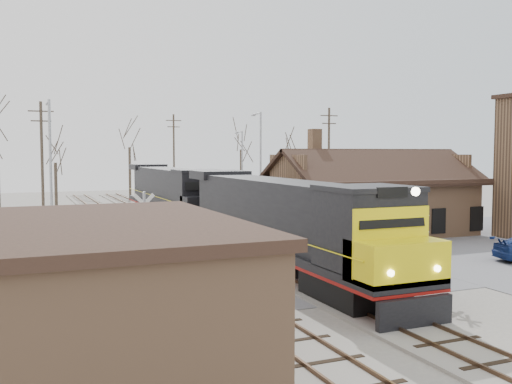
{
  "coord_description": "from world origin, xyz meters",
  "views": [
    {
      "loc": [
        -12.59,
        -24.05,
        6.17
      ],
      "look_at": [
        1.35,
        9.0,
        3.67
      ],
      "focal_mm": 40.0,
      "sensor_mm": 36.0,
      "label": 1
    }
  ],
  "objects": [
    {
      "name": "ground",
      "position": [
        0.0,
        0.0,
        0.0
      ],
      "size": [
        140.0,
        140.0,
        0.0
      ],
      "primitive_type": "plane",
      "color": "gray",
      "rests_on": "ground"
    },
    {
      "name": "road",
      "position": [
        0.0,
        0.0,
        0.01
      ],
      "size": [
        60.0,
        9.0,
        0.03
      ],
      "primitive_type": "cube",
      "color": "slate",
      "rests_on": "ground"
    },
    {
      "name": "track_main",
      "position": [
        0.0,
        15.0,
        0.07
      ],
      "size": [
        3.4,
        90.0,
        0.24
      ],
      "color": "gray",
      "rests_on": "ground"
    },
    {
      "name": "track_siding",
      "position": [
        -4.5,
        15.0,
        0.07
      ],
      "size": [
        3.4,
        90.0,
        0.24
      ],
      "color": "gray",
      "rests_on": "ground"
    },
    {
      "name": "depot",
      "position": [
        11.99,
        12.0,
        2.41
      ],
      "size": [
        15.2,
        9.31,
        7.9
      ],
      "color": "#A17553",
      "rests_on": "ground"
    },
    {
      "name": "commercial_building",
      "position": [
        -13.0,
        -8.0,
        2.16
      ],
      "size": [
        12.4,
        10.4,
        4.3
      ],
      "color": "#A17553",
      "rests_on": "ground"
    },
    {
      "name": "locomotive_lead",
      "position": [
        0.0,
        2.04,
        2.59
      ],
      "size": [
        3.31,
        22.18,
        4.93
      ],
      "color": "black",
      "rests_on": "ground"
    },
    {
      "name": "locomotive_trailing",
      "position": [
        0.0,
        24.5,
        2.59
      ],
      "size": [
        3.31,
        22.18,
        4.67
      ],
      "color": "black",
      "rests_on": "ground"
    },
    {
      "name": "crossbuck_near",
      "position": [
        3.43,
        -4.52,
        1.73
      ],
      "size": [
        0.98,
        0.47,
        3.62
      ],
      "rotation": [
        0.0,
        0.0,
        0.4
      ],
      "color": "#A5A8AD",
      "rests_on": "ground"
    },
    {
      "name": "crossbuck_far",
      "position": [
        -6.7,
        4.38,
        1.96
      ],
      "size": [
        1.2,
        0.31,
        4.2
      ],
      "rotation": [
        0.0,
        0.0,
        3.09
      ],
      "color": "#A5A8AD",
      "rests_on": "ground"
    },
    {
      "name": "streetlight_a",
      "position": [
        -10.5,
        15.71,
        5.35
      ],
      "size": [
        0.25,
        2.04,
        9.61
      ],
      "color": "#A5A8AD",
      "rests_on": "ground"
    },
    {
      "name": "streetlight_b",
      "position": [
        7.36,
        22.34,
        5.39
      ],
      "size": [
        0.25,
        2.04,
        9.7
      ],
      "color": "#A5A8AD",
      "rests_on": "ground"
    },
    {
      "name": "streetlight_c",
      "position": [
        10.13,
        33.86,
        4.78
      ],
      "size": [
        0.25,
        2.04,
        8.49
      ],
      "color": "#A5A8AD",
      "rests_on": "ground"
    },
    {
      "name": "utility_pole_a",
      "position": [
        -10.58,
        26.17,
        5.4
      ],
      "size": [
        2.0,
        0.24,
        10.33
      ],
      "color": "#382D23",
      "rests_on": "ground"
    },
    {
      "name": "utility_pole_b",
      "position": [
        5.97,
        46.85,
        5.72
      ],
      "size": [
        2.0,
        0.24,
        10.98
      ],
      "color": "#382D23",
      "rests_on": "ground"
    },
    {
      "name": "utility_pole_c",
      "position": [
        17.2,
        27.26,
        5.59
      ],
      "size": [
        2.0,
        0.24,
        10.72
      ],
      "color": "#382D23",
      "rests_on": "ground"
    },
    {
      "name": "tree_b",
      "position": [
        -8.88,
        37.39,
        5.94
      ],
      "size": [
        3.41,
        3.41,
        8.36
      ],
      "color": "#382D23",
      "rests_on": "ground"
    },
    {
      "name": "tree_c",
      "position": [
        0.61,
        48.09,
        7.91
      ],
      "size": [
        4.53,
        4.53,
        11.11
      ],
      "color": "#382D23",
      "rests_on": "ground"
    },
    {
      "name": "tree_d",
      "position": [
        14.37,
        44.9,
        7.6
      ],
      "size": [
        4.36,
        4.36,
        10.67
      ],
      "color": "#382D23",
      "rests_on": "ground"
    },
    {
      "name": "tree_e",
      "position": [
        18.08,
        37.43,
        5.97
      ],
      "size": [
        3.43,
        3.43,
        8.4
      ],
      "color": "#382D23",
      "rests_on": "ground"
    }
  ]
}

